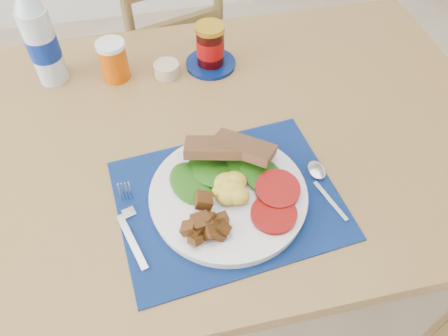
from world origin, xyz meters
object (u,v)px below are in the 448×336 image
(jam_on_saucer, at_px, (210,48))
(juice_glass, at_px, (114,62))
(chair_far, at_px, (168,41))
(water_bottle, at_px, (41,41))
(breakfast_plate, at_px, (226,195))

(jam_on_saucer, bearing_deg, juice_glass, 179.01)
(chair_far, xyz_separation_m, juice_glass, (-0.17, -0.45, 0.27))
(water_bottle, bearing_deg, chair_far, 52.12)
(chair_far, bearing_deg, breakfast_plate, 73.98)
(chair_far, distance_m, breakfast_plate, 0.93)
(water_bottle, height_order, juice_glass, water_bottle)
(chair_far, xyz_separation_m, jam_on_saucer, (0.07, -0.46, 0.27))
(juice_glass, xyz_separation_m, jam_on_saucer, (0.25, -0.00, 0.00))
(chair_far, xyz_separation_m, water_bottle, (-0.33, -0.43, 0.34))
(breakfast_plate, distance_m, water_bottle, 0.59)
(breakfast_plate, relative_size, jam_on_saucer, 2.35)
(chair_far, distance_m, jam_on_saucer, 0.54)
(chair_far, height_order, jam_on_saucer, chair_far)
(water_bottle, bearing_deg, breakfast_plate, -53.83)
(breakfast_plate, bearing_deg, jam_on_saucer, 104.23)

